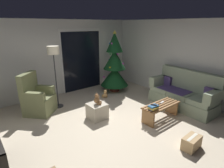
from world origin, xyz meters
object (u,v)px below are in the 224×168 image
remote_black (155,105)px  teddy_bear_honey_by_tree (105,94)px  christmas_tree (114,65)px  couch (184,94)px  book_stack (153,107)px  teddy_bear_chestnut (97,100)px  armchair (37,99)px  remote_white (162,102)px  floor_lamp (54,56)px  coffee_table (161,109)px  cardboard_box_taped_mid_floor (192,143)px  ottoman (97,111)px  cell_phone (154,105)px

remote_black → teddy_bear_honey_by_tree: size_ratio=0.55×
christmas_tree → teddy_bear_honey_by_tree: 1.14m
couch → remote_black: bearing=-179.8°
book_stack → teddy_bear_chestnut: bearing=126.7°
armchair → teddy_bear_honey_by_tree: 2.12m
book_stack → teddy_bear_chestnut: size_ratio=0.85×
armchair → teddy_bear_chestnut: bearing=-49.2°
remote_white → floor_lamp: 3.16m
couch → teddy_bear_chestnut: 2.59m
remote_black → coffee_table: bearing=-112.5°
floor_lamp → cardboard_box_taped_mid_floor: floor_lamp is taller
coffee_table → ottoman: size_ratio=2.50×
armchair → ottoman: size_ratio=2.57×
couch → remote_black: size_ratio=12.64×
teddy_bear_honey_by_tree → cell_phone: bearing=-93.5°
armchair → book_stack: bearing=-51.1°
coffee_table → christmas_tree: size_ratio=0.51×
ottoman → teddy_bear_chestnut: teddy_bear_chestnut is taller
armchair → ottoman: 1.68m
remote_black → book_stack: size_ratio=0.64×
floor_lamp → book_stack: bearing=-61.1°
cell_phone → teddy_bear_honey_by_tree: (0.13, 2.10, -0.40)m
cell_phone → teddy_bear_honey_by_tree: 2.14m
coffee_table → cell_phone: 0.46m
couch → book_stack: (-1.55, -0.12, 0.07)m
remote_white → cardboard_box_taped_mid_floor: bearing=-39.2°
book_stack → cell_phone: cell_phone is taller
coffee_table → remote_white: 0.19m
coffee_table → floor_lamp: floor_lamp is taller
coffee_table → remote_white: remote_white is taller
book_stack → cell_phone: 0.06m
coffee_table → christmas_tree: christmas_tree is taller
teddy_bear_chestnut → cardboard_box_taped_mid_floor: bearing=-71.3°
remote_white → teddy_bear_chestnut: (-1.34, 1.01, 0.10)m
coffee_table → book_stack: size_ratio=4.52×
book_stack → cardboard_box_taped_mid_floor: size_ratio=0.57×
teddy_bear_honey_by_tree → couch: bearing=-54.9°
teddy_bear_chestnut → remote_white: bearing=-36.8°
coffee_table → floor_lamp: 3.20m
couch → coffee_table: couch is taller
remote_white → cardboard_box_taped_mid_floor: 1.35m
coffee_table → ottoman: bearing=139.5°
remote_black → teddy_bear_honey_by_tree: (-0.06, 1.99, -0.30)m
cell_phone → cardboard_box_taped_mid_floor: cell_phone is taller
book_stack → armchair: size_ratio=0.22×
book_stack → teddy_bear_honey_by_tree: 2.14m
cell_phone → floor_lamp: (-1.37, 2.43, 0.98)m
christmas_tree → cardboard_box_taped_mid_floor: christmas_tree is taller
coffee_table → christmas_tree: 2.52m
couch → ottoman: size_ratio=4.48×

